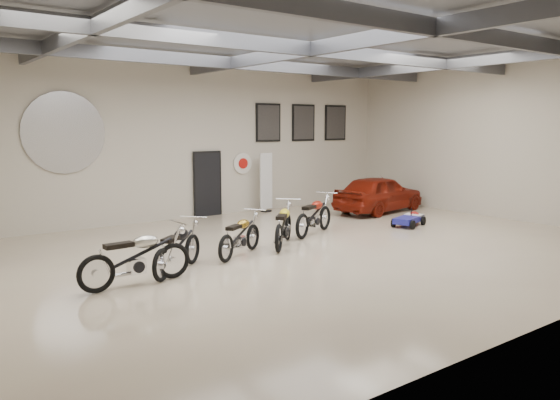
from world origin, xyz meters
TOP-DOWN VIEW (x-y plane):
  - floor at (0.00, 0.00)m, footprint 16.00×12.00m
  - ceiling at (0.00, 0.00)m, footprint 16.00×12.00m
  - back_wall at (0.00, 6.00)m, footprint 16.00×0.02m
  - right_wall at (8.00, 0.00)m, footprint 0.02×12.00m
  - ceiling_beams at (0.00, 0.00)m, footprint 15.80×11.80m
  - door at (0.50, 5.95)m, footprint 0.92×0.08m
  - logo_plaque at (-4.00, 5.95)m, footprint 2.30×0.06m
  - poster_left at (3.00, 5.96)m, footprint 1.05×0.08m
  - poster_mid at (4.60, 5.96)m, footprint 1.05×0.08m
  - poster_right at (6.20, 5.96)m, footprint 1.05×0.08m
  - oil_sign at (1.90, 5.95)m, footprint 0.72×0.10m
  - banner_stand at (2.58, 5.50)m, footprint 0.57×0.29m
  - motorcycle_silver at (-4.49, -0.31)m, footprint 2.23×0.77m
  - motorcycle_black at (-3.45, 0.08)m, footprint 1.99×1.75m
  - motorcycle_gold at (-1.65, 0.53)m, footprint 1.97×1.50m
  - motorcycle_yellow at (-0.21, 0.77)m, footprint 1.98×1.96m
  - motorcycle_red at (1.36, 1.45)m, footprint 2.21×1.51m
  - go_kart at (4.56, 0.73)m, footprint 1.63×1.10m
  - vintage_car at (5.73, 3.13)m, footprint 2.11×3.98m

SIDE VIEW (x-z plane):
  - floor at x=0.00m, z-range -0.01..0.01m
  - go_kart at x=4.56m, z-range 0.00..0.54m
  - motorcycle_gold at x=-1.65m, z-range 0.00..1.01m
  - motorcycle_black at x=-3.45m, z-range 0.00..1.06m
  - motorcycle_yellow at x=-0.21m, z-range 0.00..1.11m
  - motorcycle_red at x=1.36m, z-range 0.00..1.11m
  - motorcycle_silver at x=-4.49m, z-range 0.00..1.14m
  - vintage_car at x=5.73m, z-range 0.00..1.29m
  - banner_stand at x=2.58m, z-range 0.00..1.99m
  - door at x=0.50m, z-range 0.00..2.10m
  - oil_sign at x=1.90m, z-range 1.34..2.06m
  - back_wall at x=0.00m, z-range 0.00..5.00m
  - right_wall at x=8.00m, z-range 0.00..5.00m
  - logo_plaque at x=-4.00m, z-range 2.22..3.38m
  - poster_left at x=3.00m, z-range 2.42..3.78m
  - poster_mid at x=4.60m, z-range 2.42..3.78m
  - poster_right at x=6.20m, z-range 2.42..3.78m
  - ceiling_beams at x=0.00m, z-range 4.59..4.91m
  - ceiling at x=0.00m, z-range 5.00..5.00m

